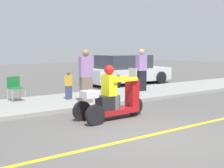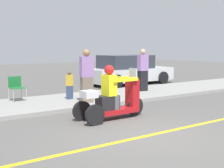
% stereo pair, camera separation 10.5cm
% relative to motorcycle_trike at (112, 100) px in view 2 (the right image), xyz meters
% --- Properties ---
extents(ground_plane, '(60.00, 60.00, 0.00)m').
position_rel_motorcycle_trike_xyz_m(ground_plane, '(-0.30, -1.75, -0.53)').
color(ground_plane, '#565451').
extents(lane_stripe, '(24.00, 0.12, 0.01)m').
position_rel_motorcycle_trike_xyz_m(lane_stripe, '(-0.02, -1.75, -0.52)').
color(lane_stripe, gold).
rests_on(lane_stripe, ground).
extents(sidewalk_strip, '(28.00, 2.80, 0.12)m').
position_rel_motorcycle_trike_xyz_m(sidewalk_strip, '(-0.30, 2.85, -0.47)').
color(sidewalk_strip, gray).
rests_on(sidewalk_strip, ground).
extents(motorcycle_trike, '(2.06, 0.74, 1.46)m').
position_rel_motorcycle_trike_xyz_m(motorcycle_trike, '(0.00, 0.00, 0.00)').
color(motorcycle_trike, black).
rests_on(motorcycle_trike, ground).
extents(spectator_by_tree, '(0.45, 0.31, 1.73)m').
position_rel_motorcycle_trike_xyz_m(spectator_by_tree, '(0.39, 1.98, 0.43)').
color(spectator_by_tree, '#726656').
rests_on(spectator_by_tree, sidewalk_strip).
extents(spectator_near_curb, '(0.26, 0.20, 0.97)m').
position_rel_motorcycle_trike_xyz_m(spectator_near_curb, '(0.24, 2.91, 0.06)').
color(spectator_near_curb, '#38476B').
rests_on(spectator_near_curb, sidewalk_strip).
extents(spectator_far_back, '(0.42, 0.27, 1.73)m').
position_rel_motorcycle_trike_xyz_m(spectator_far_back, '(3.69, 3.02, 0.43)').
color(spectator_far_back, black).
rests_on(spectator_far_back, sidewalk_strip).
extents(folding_chair_curbside, '(0.48, 0.48, 0.82)m').
position_rel_motorcycle_trike_xyz_m(folding_chair_curbside, '(-1.39, 3.63, 0.10)').
color(folding_chair_curbside, '#A5A8AD').
rests_on(folding_chair_curbside, sidewalk_strip).
extents(parked_car_lot_left, '(4.67, 2.11, 1.51)m').
position_rel_motorcycle_trike_xyz_m(parked_car_lot_left, '(5.31, 6.05, 0.19)').
color(parked_car_lot_left, silver).
rests_on(parked_car_lot_left, ground).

